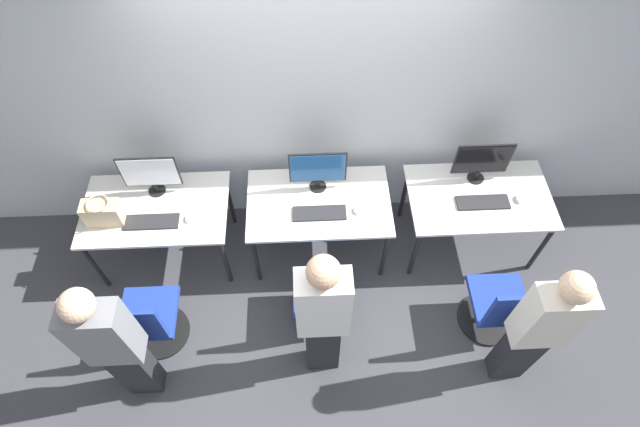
# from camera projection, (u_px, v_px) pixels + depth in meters

# --- Properties ---
(ground_plane) EXTENTS (20.00, 20.00, 0.00)m
(ground_plane) POSITION_uv_depth(u_px,v_px,m) (321.00, 281.00, 4.54)
(ground_plane) COLOR #3D3D42
(wall_back) EXTENTS (12.00, 0.05, 2.80)m
(wall_back) POSITION_uv_depth(u_px,v_px,m) (316.00, 98.00, 3.89)
(wall_back) COLOR #B7BCC1
(wall_back) RESTS_ON ground_plane
(desk_left) EXTENTS (1.20, 0.75, 0.71)m
(desk_left) POSITION_uv_depth(u_px,v_px,m) (157.00, 213.00, 4.19)
(desk_left) COLOR silver
(desk_left) RESTS_ON ground_plane
(monitor_left) EXTENTS (0.47, 0.14, 0.41)m
(monitor_left) POSITION_uv_depth(u_px,v_px,m) (150.00, 174.00, 4.06)
(monitor_left) COLOR black
(monitor_left) RESTS_ON desk_left
(keyboard_left) EXTENTS (0.44, 0.15, 0.02)m
(keyboard_left) POSITION_uv_depth(u_px,v_px,m) (151.00, 222.00, 4.05)
(keyboard_left) COLOR #262628
(keyboard_left) RESTS_ON desk_left
(mouse_left) EXTENTS (0.06, 0.09, 0.03)m
(mouse_left) POSITION_uv_depth(u_px,v_px,m) (188.00, 218.00, 4.06)
(mouse_left) COLOR silver
(mouse_left) RESTS_ON desk_left
(office_chair_left) EXTENTS (0.48, 0.48, 0.87)m
(office_chair_left) POSITION_uv_depth(u_px,v_px,m) (150.00, 322.00, 3.94)
(office_chair_left) COLOR black
(office_chair_left) RESTS_ON ground_plane
(person_left) EXTENTS (0.36, 0.21, 1.58)m
(person_left) POSITION_uv_depth(u_px,v_px,m) (114.00, 345.00, 3.31)
(person_left) COLOR #232328
(person_left) RESTS_ON ground_plane
(desk_center) EXTENTS (1.20, 0.75, 0.71)m
(desk_center) POSITION_uv_depth(u_px,v_px,m) (319.00, 207.00, 4.23)
(desk_center) COLOR silver
(desk_center) RESTS_ON ground_plane
(monitor_center) EXTENTS (0.47, 0.14, 0.41)m
(monitor_center) POSITION_uv_depth(u_px,v_px,m) (318.00, 169.00, 4.08)
(monitor_center) COLOR black
(monitor_center) RESTS_ON desk_center
(keyboard_center) EXTENTS (0.44, 0.15, 0.02)m
(keyboard_center) POSITION_uv_depth(u_px,v_px,m) (319.00, 213.00, 4.09)
(keyboard_center) COLOR #262628
(keyboard_center) RESTS_ON desk_center
(mouse_center) EXTENTS (0.06, 0.09, 0.03)m
(mouse_center) POSITION_uv_depth(u_px,v_px,m) (357.00, 210.00, 4.11)
(mouse_center) COLOR silver
(mouse_center) RESTS_ON desk_center
(office_chair_center) EXTENTS (0.48, 0.48, 0.87)m
(office_chair_center) POSITION_uv_depth(u_px,v_px,m) (321.00, 300.00, 4.05)
(office_chair_center) COLOR black
(office_chair_center) RESTS_ON ground_plane
(person_center) EXTENTS (0.36, 0.21, 1.62)m
(person_center) POSITION_uv_depth(u_px,v_px,m) (323.00, 316.00, 3.40)
(person_center) COLOR #232328
(person_center) RESTS_ON ground_plane
(desk_right) EXTENTS (1.20, 0.75, 0.71)m
(desk_right) POSITION_uv_depth(u_px,v_px,m) (478.00, 201.00, 4.27)
(desk_right) COLOR silver
(desk_right) RESTS_ON ground_plane
(monitor_right) EXTENTS (0.47, 0.14, 0.41)m
(monitor_right) POSITION_uv_depth(u_px,v_px,m) (482.00, 161.00, 4.13)
(monitor_right) COLOR black
(monitor_right) RESTS_ON desk_right
(keyboard_right) EXTENTS (0.44, 0.15, 0.02)m
(keyboard_right) POSITION_uv_depth(u_px,v_px,m) (483.00, 202.00, 4.16)
(keyboard_right) COLOR #262628
(keyboard_right) RESTS_ON desk_right
(mouse_right) EXTENTS (0.06, 0.09, 0.03)m
(mouse_right) POSITION_uv_depth(u_px,v_px,m) (519.00, 199.00, 4.17)
(mouse_right) COLOR silver
(mouse_right) RESTS_ON desk_right
(office_chair_right) EXTENTS (0.48, 0.48, 0.87)m
(office_chair_right) POSITION_uv_depth(u_px,v_px,m) (498.00, 309.00, 4.00)
(office_chair_right) COLOR black
(office_chair_right) RESTS_ON ground_plane
(person_right) EXTENTS (0.36, 0.20, 1.56)m
(person_right) POSITION_uv_depth(u_px,v_px,m) (539.00, 328.00, 3.39)
(person_right) COLOR #232328
(person_right) RESTS_ON ground_plane
(handbag) EXTENTS (0.30, 0.18, 0.25)m
(handbag) POSITION_uv_depth(u_px,v_px,m) (103.00, 213.00, 3.97)
(handbag) COLOR tan
(handbag) RESTS_ON desk_left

